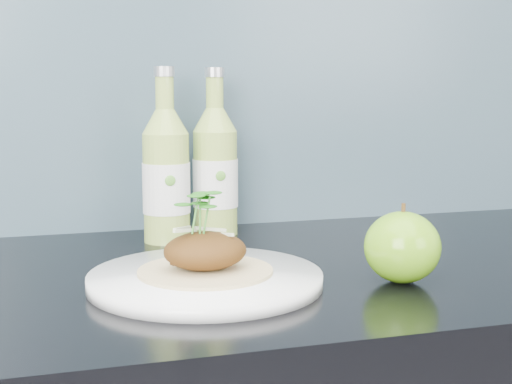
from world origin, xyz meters
TOP-DOWN VIEW (x-y plane):
  - subway_backsplash at (0.00, 1.99)m, footprint 4.00×0.02m
  - dinner_plate at (-0.06, 1.62)m, footprint 0.32×0.32m
  - pork_taco at (-0.06, 1.62)m, footprint 0.16×0.16m
  - green_apple at (0.17, 1.57)m, footprint 0.10×0.10m
  - cider_bottle_left at (-0.07, 1.88)m, footprint 0.09×0.09m
  - cider_bottle_right at (0.02, 1.91)m, footprint 0.09×0.09m

SIDE VIEW (x-z plane):
  - dinner_plate at x=-0.06m, z-range 0.90..0.92m
  - green_apple at x=0.17m, z-range 0.90..0.99m
  - pork_taco at x=-0.06m, z-range 0.89..0.99m
  - cider_bottle_left at x=-0.07m, z-range 0.87..1.13m
  - cider_bottle_right at x=0.02m, z-range 0.87..1.13m
  - subway_backsplash at x=0.00m, z-range 0.90..1.60m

